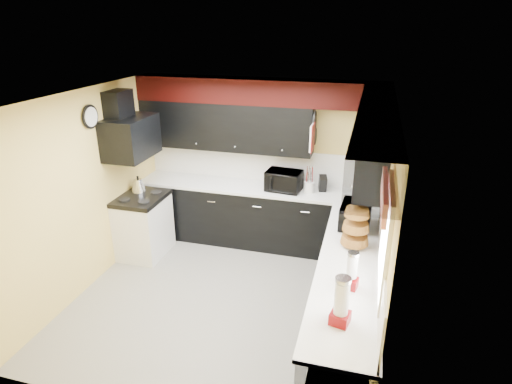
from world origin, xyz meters
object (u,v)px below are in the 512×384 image
at_px(toaster_oven, 284,181).
at_px(kettle, 138,185).
at_px(knife_block, 323,184).
at_px(microwave, 355,215).
at_px(utensil_crock, 309,187).

xyz_separation_m(toaster_oven, kettle, (-2.05, -0.55, -0.07)).
bearing_deg(kettle, knife_block, 14.15).
height_order(toaster_oven, microwave, toaster_oven).
relative_size(toaster_oven, kettle, 2.43).
bearing_deg(utensil_crock, microwave, -53.00).
relative_size(microwave, knife_block, 2.17).
distance_m(toaster_oven, knife_block, 0.56).
xyz_separation_m(toaster_oven, knife_block, (0.55, 0.11, -0.03)).
relative_size(microwave, kettle, 2.46).
xyz_separation_m(utensil_crock, knife_block, (0.18, 0.09, 0.04)).
relative_size(toaster_oven, knife_block, 2.13).
relative_size(toaster_oven, microwave, 0.99).
xyz_separation_m(microwave, utensil_crock, (-0.70, 0.93, -0.06)).
height_order(toaster_oven, utensil_crock, toaster_oven).
distance_m(toaster_oven, microwave, 1.41).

